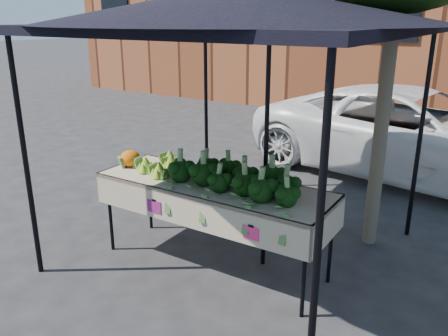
{
  "coord_description": "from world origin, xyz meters",
  "views": [
    {
      "loc": [
        2.36,
        -3.45,
        2.45
      ],
      "look_at": [
        -0.05,
        0.2,
        1.0
      ],
      "focal_mm": 36.79,
      "sensor_mm": 36.0,
      "label": 1
    }
  ],
  "objects_px": {
    "table": "(213,225)",
    "vehicle": "(428,12)",
    "canopy": "(239,129)",
    "street_tree": "(390,46)"
  },
  "relations": [
    {
      "from": "table",
      "to": "canopy",
      "type": "distance_m",
      "value": 1.0
    },
    {
      "from": "street_tree",
      "to": "vehicle",
      "type": "bearing_deg",
      "value": 93.9
    },
    {
      "from": "table",
      "to": "vehicle",
      "type": "relative_size",
      "value": 0.48
    },
    {
      "from": "canopy",
      "to": "street_tree",
      "type": "bearing_deg",
      "value": 42.14
    },
    {
      "from": "vehicle",
      "to": "street_tree",
      "type": "bearing_deg",
      "value": -167.74
    },
    {
      "from": "canopy",
      "to": "vehicle",
      "type": "distance_m",
      "value": 3.97
    },
    {
      "from": "canopy",
      "to": "street_tree",
      "type": "relative_size",
      "value": 0.73
    },
    {
      "from": "vehicle",
      "to": "street_tree",
      "type": "relative_size",
      "value": 1.16
    },
    {
      "from": "canopy",
      "to": "vehicle",
      "type": "relative_size",
      "value": 0.63
    },
    {
      "from": "table",
      "to": "vehicle",
      "type": "height_order",
      "value": "vehicle"
    }
  ]
}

